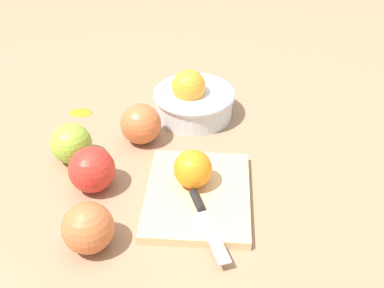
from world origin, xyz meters
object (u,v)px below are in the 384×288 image
at_px(apple_front_left, 141,124).
at_px(apple_front_left_2, 71,143).
at_px(cutting_board, 198,195).
at_px(knife, 204,215).
at_px(bowl, 194,99).
at_px(orange_on_board, 193,169).
at_px(apple_front_right, 88,228).
at_px(apple_front_right_2, 92,170).

relative_size(apple_front_left, apple_front_left_2, 1.05).
xyz_separation_m(cutting_board, knife, (0.06, -0.00, 0.01)).
bearing_deg(knife, apple_front_left, -161.01).
height_order(bowl, cutting_board, bowl).
distance_m(bowl, orange_on_board, 0.25).
relative_size(orange_on_board, apple_front_left, 0.82).
bearing_deg(orange_on_board, cutting_board, 15.13).
relative_size(apple_front_right, apple_front_right_2, 0.97).
xyz_separation_m(bowl, apple_front_right_2, (0.21, -0.21, 0.00)).
bearing_deg(cutting_board, knife, -0.26).
bearing_deg(apple_front_right, bowl, 148.92).
relative_size(orange_on_board, apple_front_left_2, 0.86).
distance_m(cutting_board, apple_front_left, 0.21).
xyz_separation_m(apple_front_left_2, apple_front_right, (0.22, 0.04, 0.00)).
bearing_deg(bowl, apple_front_left, -55.54).
distance_m(apple_front_left_2, apple_front_right, 0.23).
relative_size(knife, apple_front_right, 1.97).
height_order(bowl, knife, bowl).
relative_size(apple_front_left, apple_front_right, 1.03).
height_order(orange_on_board, apple_front_right_2, orange_on_board).
bearing_deg(bowl, apple_front_right_2, -44.59).
bearing_deg(apple_front_left, apple_front_left_2, -71.33).
xyz_separation_m(cutting_board, orange_on_board, (-0.02, -0.01, 0.04)).
bearing_deg(orange_on_board, apple_front_left, -154.11).
xyz_separation_m(orange_on_board, apple_front_right_2, (-0.03, -0.17, -0.01)).
distance_m(orange_on_board, knife, 0.09).
bearing_deg(bowl, apple_front_left_2, -63.37).
xyz_separation_m(cutting_board, apple_front_right_2, (-0.05, -0.18, 0.03)).
xyz_separation_m(cutting_board, apple_front_left, (-0.19, -0.09, 0.03)).
distance_m(bowl, apple_front_right, 0.41).
bearing_deg(apple_front_right_2, apple_front_left, 145.12).
distance_m(cutting_board, orange_on_board, 0.05).
height_order(apple_front_right, apple_front_right_2, apple_front_right_2).
distance_m(apple_front_right, apple_front_right_2, 0.14).
xyz_separation_m(orange_on_board, knife, (0.08, 0.01, -0.03)).
bearing_deg(knife, apple_front_right, -83.69).
distance_m(bowl, apple_front_left_2, 0.28).
distance_m(cutting_board, apple_front_right, 0.20).
height_order(cutting_board, apple_front_left_2, apple_front_left_2).
bearing_deg(cutting_board, apple_front_left, -155.23).
xyz_separation_m(bowl, orange_on_board, (0.25, -0.04, 0.01)).
relative_size(cutting_board, apple_front_left, 2.74).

